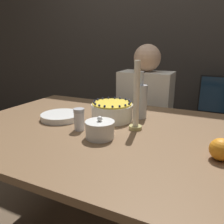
% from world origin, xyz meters
% --- Properties ---
extents(wall_behind, '(8.00, 0.05, 2.60)m').
position_xyz_m(wall_behind, '(0.00, 1.40, 1.30)').
color(wall_behind, '#38332D').
rests_on(wall_behind, ground_plane).
extents(dining_table, '(1.44, 1.02, 0.78)m').
position_xyz_m(dining_table, '(0.00, 0.00, 0.66)').
color(dining_table, brown).
rests_on(dining_table, ground_plane).
extents(cake, '(0.23, 0.23, 0.11)m').
position_xyz_m(cake, '(-0.01, 0.13, 0.82)').
color(cake, white).
rests_on(cake, dining_table).
extents(sugar_bowl, '(0.13, 0.13, 0.10)m').
position_xyz_m(sugar_bowl, '(0.05, -0.12, 0.82)').
color(sugar_bowl, silver).
rests_on(sugar_bowl, dining_table).
extents(sugar_shaker, '(0.05, 0.05, 0.11)m').
position_xyz_m(sugar_shaker, '(-0.08, -0.08, 0.83)').
color(sugar_shaker, white).
rests_on(sugar_shaker, dining_table).
extents(plate_stack, '(0.22, 0.22, 0.03)m').
position_xyz_m(plate_stack, '(-0.27, 0.02, 0.79)').
color(plate_stack, silver).
rests_on(plate_stack, dining_table).
extents(candle, '(0.06, 0.06, 0.33)m').
position_xyz_m(candle, '(0.16, 0.05, 0.91)').
color(candle, tan).
rests_on(candle, dining_table).
extents(bottle, '(0.07, 0.07, 0.26)m').
position_xyz_m(bottle, '(0.13, 0.23, 0.88)').
color(bottle, '#B2B7BC').
rests_on(bottle, dining_table).
extents(orange_fruit_1, '(0.08, 0.08, 0.08)m').
position_xyz_m(orange_fruit_1, '(0.54, -0.11, 0.82)').
color(orange_fruit_1, orange).
rests_on(orange_fruit_1, dining_table).
extents(person_man_blue_shirt, '(0.40, 0.34, 1.19)m').
position_xyz_m(person_man_blue_shirt, '(0.01, 0.71, 0.52)').
color(person_man_blue_shirt, '#595960').
rests_on(person_man_blue_shirt, ground_plane).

